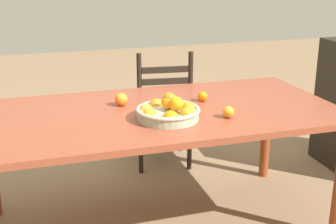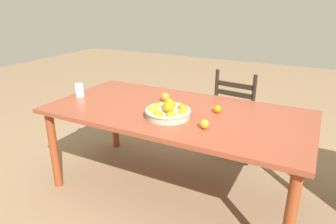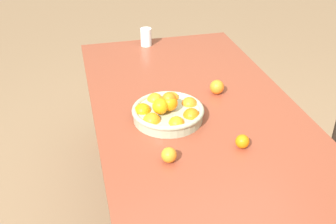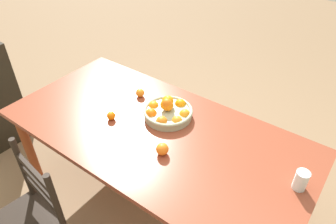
{
  "view_description": "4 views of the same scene",
  "coord_description": "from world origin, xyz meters",
  "views": [
    {
      "loc": [
        -0.68,
        -2.4,
        1.55
      ],
      "look_at": [
        0.01,
        -0.16,
        0.79
      ],
      "focal_mm": 49.29,
      "sensor_mm": 36.0,
      "label": 1
    },
    {
      "loc": [
        0.98,
        -2.03,
        1.58
      ],
      "look_at": [
        0.01,
        -0.16,
        0.79
      ],
      "focal_mm": 32.27,
      "sensor_mm": 36.0,
      "label": 2
    },
    {
      "loc": [
        1.64,
        -0.56,
        1.81
      ],
      "look_at": [
        0.01,
        -0.16,
        0.79
      ],
      "focal_mm": 43.87,
      "sensor_mm": 36.0,
      "label": 3
    },
    {
      "loc": [
        -1.01,
        1.23,
        2.11
      ],
      "look_at": [
        0.01,
        -0.16,
        0.79
      ],
      "focal_mm": 33.48,
      "sensor_mm": 36.0,
      "label": 4
    }
  ],
  "objects": [
    {
      "name": "ground_plane",
      "position": [
        0.0,
        0.0,
        0.0
      ],
      "size": [
        12.0,
        12.0,
        0.0
      ],
      "primitive_type": "plane",
      "color": "#85694C"
    },
    {
      "name": "orange_loose_0",
      "position": [
        -0.18,
        0.15,
        0.78
      ],
      "size": [
        0.08,
        0.08,
        0.08
      ],
      "primitive_type": "sphere",
      "color": "orange",
      "rests_on": "dining_table"
    },
    {
      "name": "drinking_glass",
      "position": [
        -0.93,
        -0.08,
        0.81
      ],
      "size": [
        0.07,
        0.07,
        0.12
      ],
      "primitive_type": "cylinder",
      "color": "silver",
      "rests_on": "dining_table"
    },
    {
      "name": "orange_loose_1",
      "position": [
        0.33,
        -0.24,
        0.78
      ],
      "size": [
        0.07,
        0.07,
        0.07
      ],
      "primitive_type": "sphere",
      "color": "orange",
      "rests_on": "dining_table"
    },
    {
      "name": "orange_loose_2",
      "position": [
        0.31,
        0.09,
        0.78
      ],
      "size": [
        0.06,
        0.06,
        0.06
      ],
      "primitive_type": "sphere",
      "color": "orange",
      "rests_on": "dining_table"
    },
    {
      "name": "fruit_bowl",
      "position": [
        0.02,
        -0.17,
        0.79
      ],
      "size": [
        0.35,
        0.35,
        0.15
      ],
      "color": "#9FA88B",
      "rests_on": "dining_table"
    },
    {
      "name": "dining_table",
      "position": [
        0.0,
        0.0,
        0.67
      ],
      "size": [
        2.08,
        1.03,
        0.75
      ],
      "color": "brown",
      "rests_on": "ground"
    }
  ]
}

